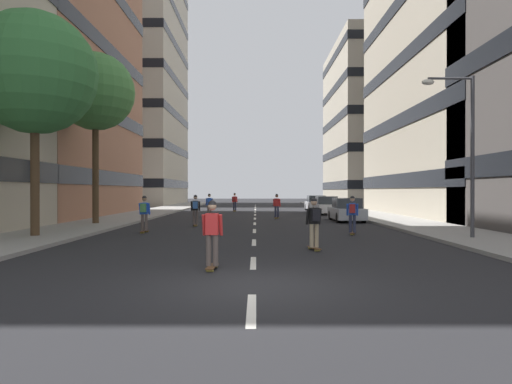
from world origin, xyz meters
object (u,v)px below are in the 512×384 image
at_px(skater_6, 236,201).
at_px(skater_7, 196,208).
at_px(parked_car_far, 317,204).
at_px(street_tree_mid, 36,73).
at_px(skater_4, 278,205).
at_px(skater_5, 353,212).
at_px(streetlamp_right, 465,138).
at_px(skater_0, 210,204).
at_px(skater_2, 315,220).
at_px(skater_1, 213,231).
at_px(parked_car_near, 347,211).
at_px(parked_car_mid, 327,206).
at_px(skater_3, 145,212).
at_px(street_tree_near, 97,92).

relative_size(skater_6, skater_7, 1.00).
height_order(parked_car_far, street_tree_mid, street_tree_mid).
height_order(skater_4, skater_5, same).
height_order(parked_car_far, streetlamp_right, streetlamp_right).
relative_size(skater_0, skater_2, 1.00).
xyz_separation_m(parked_car_far, streetlamp_right, (2.42, -26.75, 3.44)).
relative_size(street_tree_mid, skater_5, 5.28).
xyz_separation_m(skater_0, skater_7, (0.19, -9.56, 0.03)).
bearing_deg(skater_1, parked_car_near, 68.84).
xyz_separation_m(streetlamp_right, skater_5, (-3.94, 2.55, -3.12)).
xyz_separation_m(parked_car_mid, skater_0, (-9.56, -3.31, 0.29)).
height_order(skater_6, skater_7, same).
xyz_separation_m(skater_0, skater_3, (-1.73, -13.59, 0.03)).
relative_size(parked_car_near, skater_2, 2.47).
bearing_deg(skater_1, parked_car_mid, 75.35).
height_order(streetlamp_right, skater_5, streetlamp_right).
relative_size(street_tree_mid, skater_6, 5.28).
bearing_deg(parked_car_near, streetlamp_right, -78.14).
height_order(parked_car_near, skater_1, skater_1).
height_order(parked_car_near, skater_5, skater_5).
relative_size(parked_car_near, skater_3, 2.47).
xyz_separation_m(skater_0, skater_2, (5.60, -19.92, 0.03)).
distance_m(skater_1, skater_6, 32.39).
height_order(skater_0, skater_4, same).
bearing_deg(streetlamp_right, skater_5, 147.04).
height_order(parked_car_mid, skater_3, skater_3).
bearing_deg(skater_0, skater_6, 79.86).
distance_m(parked_car_far, streetlamp_right, 27.08).
height_order(parked_car_far, skater_4, skater_4).
bearing_deg(skater_2, street_tree_mid, 161.88).
bearing_deg(street_tree_near, skater_4, 31.14).
bearing_deg(skater_3, skater_4, 58.36).
bearing_deg(skater_4, skater_7, -124.88).
xyz_separation_m(skater_0, skater_4, (5.11, -2.49, 0.00)).
xyz_separation_m(streetlamp_right, skater_1, (-9.49, -6.71, -3.15)).
distance_m(streetlamp_right, skater_1, 12.04).
distance_m(parked_car_mid, skater_4, 7.31).
relative_size(parked_car_mid, skater_3, 2.47).
bearing_deg(parked_car_near, street_tree_mid, -144.68).
xyz_separation_m(parked_car_far, skater_3, (-11.28, -23.35, 0.32)).
bearing_deg(parked_car_far, skater_6, -172.27).
xyz_separation_m(street_tree_near, skater_0, (5.66, 9.00, -6.72)).
bearing_deg(parked_car_near, street_tree_near, -166.90).
bearing_deg(skater_0, skater_7, -88.88).
distance_m(street_tree_mid, skater_0, 18.20).
bearing_deg(parked_car_far, parked_car_near, -90.00).
xyz_separation_m(street_tree_mid, skater_1, (8.15, -7.46, -5.96)).
relative_size(parked_car_far, skater_7, 2.47).
bearing_deg(skater_6, skater_5, -74.31).
distance_m(street_tree_near, skater_5, 16.19).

